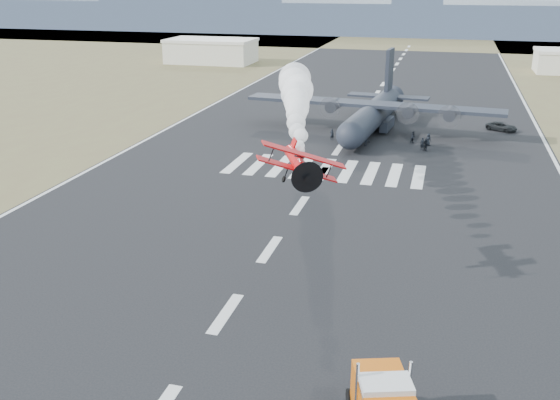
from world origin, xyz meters
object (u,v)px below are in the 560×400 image
at_px(crew_d, 339,135).
at_px(crew_c, 366,140).
at_px(crew_g, 422,144).
at_px(crew_f, 426,145).
at_px(crew_e, 428,139).
at_px(crew_b, 413,137).
at_px(hangar_left, 211,51).
at_px(support_vehicle, 502,127).
at_px(crew_a, 332,134).
at_px(aerobatic_biplane, 298,163).
at_px(crew_h, 352,138).
at_px(transport_aircraft, 374,111).

bearing_deg(crew_d, crew_c, 162.84).
bearing_deg(crew_g, crew_f, -5.61).
relative_size(crew_c, crew_e, 1.01).
xyz_separation_m(crew_c, crew_f, (8.69, -0.55, -0.03)).
height_order(crew_b, crew_g, crew_g).
distance_m(crew_f, crew_g, 0.56).
distance_m(hangar_left, support_vehicle, 100.68).
relative_size(crew_a, crew_d, 0.97).
height_order(aerobatic_biplane, support_vehicle, aerobatic_biplane).
bearing_deg(crew_e, crew_d, 29.65).
bearing_deg(aerobatic_biplane, crew_d, 82.05).
bearing_deg(crew_b, crew_d, 133.03).
bearing_deg(aerobatic_biplane, crew_a, 83.33).
height_order(crew_f, crew_h, crew_f).
bearing_deg(aerobatic_biplane, support_vehicle, 58.15).
distance_m(crew_e, crew_f, 3.20).
distance_m(aerobatic_biplane, crew_g, 46.26).
bearing_deg(support_vehicle, crew_g, 171.24).
distance_m(crew_a, crew_f, 14.46).
bearing_deg(crew_h, crew_b, 6.62).
relative_size(crew_b, crew_h, 1.10).
bearing_deg(support_vehicle, crew_d, 146.55).
xyz_separation_m(crew_e, crew_f, (-0.20, -3.20, -0.02)).
relative_size(aerobatic_biplane, crew_c, 3.61).
bearing_deg(crew_e, crew_a, 29.44).
distance_m(crew_b, crew_h, 9.15).
height_order(crew_a, crew_g, crew_g).
bearing_deg(crew_e, support_vehicle, -103.71).
bearing_deg(crew_d, transport_aircraft, -108.11).
relative_size(transport_aircraft, support_vehicle, 8.35).
xyz_separation_m(transport_aircraft, crew_f, (8.88, -10.91, -2.17)).
bearing_deg(transport_aircraft, crew_d, -112.19).
relative_size(crew_a, crew_b, 0.95).
xyz_separation_m(crew_f, crew_g, (-0.50, 0.26, 0.03)).
distance_m(aerobatic_biplane, crew_c, 45.88).
xyz_separation_m(hangar_left, crew_f, (64.24, -82.23, -2.53)).
xyz_separation_m(hangar_left, aerobatic_biplane, (55.91, -126.61, 6.79)).
bearing_deg(support_vehicle, hangar_left, 77.25).
height_order(support_vehicle, crew_c, crew_c).
relative_size(crew_f, crew_h, 1.09).
relative_size(crew_a, crew_e, 0.94).
xyz_separation_m(transport_aircraft, support_vehicle, (20.20, 4.84, -2.37)).
height_order(aerobatic_biplane, crew_b, aerobatic_biplane).
distance_m(hangar_left, crew_f, 104.38).
height_order(hangar_left, crew_d, hangar_left).
distance_m(crew_c, crew_h, 2.43).
xyz_separation_m(support_vehicle, crew_c, (-20.01, -15.19, 0.23)).
bearing_deg(crew_h, crew_c, -34.37).
xyz_separation_m(transport_aircraft, crew_d, (-4.24, -8.14, -2.17)).
height_order(hangar_left, support_vehicle, hangar_left).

